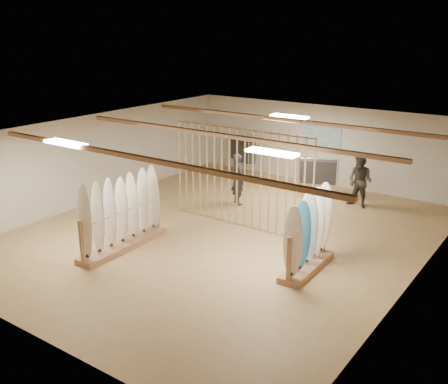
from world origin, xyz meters
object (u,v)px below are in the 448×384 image
Objects in this scene: rack_left at (122,224)px; rack_right at (308,244)px; shopper_a at (238,176)px; clothing_rack_b at (318,172)px; shopper_b at (360,178)px; clothing_rack_a at (243,150)px.

rack_left is 1.37× the size of rack_right.
rack_left reaches higher than shopper_a.
rack_right reaches higher than clothing_rack_b.
rack_right reaches higher than shopper_a.
shopper_a is (-3.94, 3.00, 0.28)m from rack_right.
rack_right is 4.99m from shopper_b.
shopper_a is 3.77m from shopper_b.
clothing_rack_a is at bearing 99.01° from rack_left.
rack_left is 7.01m from clothing_rack_b.
clothing_rack_a is at bearing -27.14° from shopper_a.
shopper_a is at bearing 140.74° from rack_right.
rack_right is 8.38m from clothing_rack_a.
clothing_rack_a is at bearing 131.60° from rack_right.
rack_left is at bearing 116.52° from shopper_a.
rack_left is at bearing -162.32° from rack_right.
shopper_a is at bearing -140.21° from shopper_b.
rack_right reaches higher than clothing_rack_a.
clothing_rack_a is 1.05× the size of clothing_rack_b.
shopper_b is at bearing 10.89° from clothing_rack_a.
rack_left is at bearing -56.11° from clothing_rack_a.
shopper_b is at bearing 96.13° from rack_right.
clothing_rack_a is 5.20m from shopper_b.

